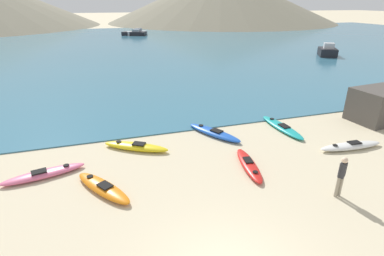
% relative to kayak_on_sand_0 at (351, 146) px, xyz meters
% --- Properties ---
extents(bay_water, '(160.00, 70.00, 0.06)m').
position_rel_kayak_on_sand_0_xyz_m(bay_water, '(-8.60, 39.35, -0.12)').
color(bay_water, teal).
rests_on(bay_water, ground_plane).
extents(kayak_on_sand_0, '(3.30, 0.84, 0.34)m').
position_rel_kayak_on_sand_0_xyz_m(kayak_on_sand_0, '(0.00, 0.00, 0.00)').
color(kayak_on_sand_0, white).
rests_on(kayak_on_sand_0, ground_plane).
extents(kayak_on_sand_1, '(3.12, 2.30, 0.35)m').
position_rel_kayak_on_sand_0_xyz_m(kayak_on_sand_1, '(-9.82, 3.01, 0.01)').
color(kayak_on_sand_1, yellow).
rests_on(kayak_on_sand_1, ground_plane).
extents(kayak_on_sand_2, '(2.29, 3.31, 0.34)m').
position_rel_kayak_on_sand_0_xyz_m(kayak_on_sand_2, '(-5.67, 3.44, -0.00)').
color(kayak_on_sand_2, blue).
rests_on(kayak_on_sand_2, ground_plane).
extents(kayak_on_sand_3, '(3.22, 1.37, 0.31)m').
position_rel_kayak_on_sand_0_xyz_m(kayak_on_sand_3, '(-13.69, 1.70, -0.01)').
color(kayak_on_sand_3, '#E5668C').
rests_on(kayak_on_sand_3, ground_plane).
extents(kayak_on_sand_4, '(0.89, 3.60, 0.30)m').
position_rel_kayak_on_sand_0_xyz_m(kayak_on_sand_4, '(-1.81, 3.06, -0.02)').
color(kayak_on_sand_4, teal).
rests_on(kayak_on_sand_4, ground_plane).
extents(kayak_on_sand_5, '(1.09, 2.98, 0.30)m').
position_rel_kayak_on_sand_0_xyz_m(kayak_on_sand_5, '(-5.48, -0.12, -0.02)').
color(kayak_on_sand_5, red).
rests_on(kayak_on_sand_5, ground_plane).
extents(kayak_on_sand_6, '(2.22, 2.94, 0.33)m').
position_rel_kayak_on_sand_0_xyz_m(kayak_on_sand_6, '(-11.46, -0.02, -0.00)').
color(kayak_on_sand_6, orange).
rests_on(kayak_on_sand_6, ground_plane).
extents(person_near_foreground, '(0.32, 0.28, 1.59)m').
position_rel_kayak_on_sand_0_xyz_m(person_near_foreground, '(-3.37, -2.91, 0.76)').
color(person_near_foreground, gray).
rests_on(person_near_foreground, ground_plane).
extents(moored_boat_0, '(3.26, 3.62, 1.65)m').
position_rel_kayak_on_sand_0_xyz_m(moored_boat_0, '(17.05, 21.93, 0.49)').
color(moored_boat_0, black).
rests_on(moored_boat_0, bay_water).
extents(moored_boat_1, '(4.45, 2.33, 1.32)m').
position_rel_kayak_on_sand_0_xyz_m(moored_boat_1, '(-2.56, 55.16, 0.38)').
color(moored_boat_1, '#B2B2B7').
rests_on(moored_boat_1, bay_water).
extents(moored_boat_3, '(5.07, 3.77, 1.22)m').
position_rel_kayak_on_sand_0_xyz_m(moored_boat_3, '(-3.19, 54.51, 0.34)').
color(moored_boat_3, black).
rests_on(moored_boat_3, bay_water).
extents(shoreline_rock, '(3.35, 2.49, 1.92)m').
position_rel_kayak_on_sand_0_xyz_m(shoreline_rock, '(4.34, 2.52, 0.81)').
color(shoreline_rock, '#4C4742').
rests_on(shoreline_rock, ground_plane).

